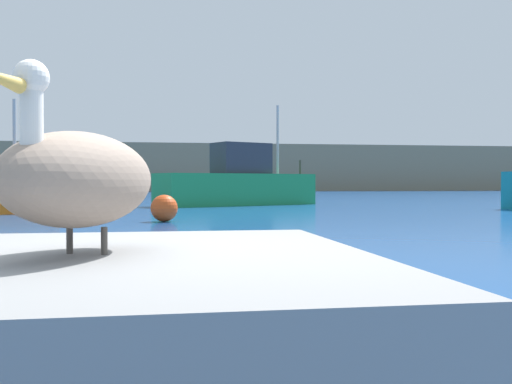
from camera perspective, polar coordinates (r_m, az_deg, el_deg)
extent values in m
plane|color=#194C93|center=(3.45, -7.48, -17.21)|extent=(260.00, 260.00, 0.00)
cube|color=#7F755B|center=(76.80, -9.38, 2.22)|extent=(140.00, 14.82, 5.58)
cube|color=gray|center=(2.89, -16.21, -13.14)|extent=(2.63, 2.54, 0.74)
ellipsoid|color=gray|center=(2.80, -16.28, 1.12)|extent=(0.87, 1.14, 0.43)
cylinder|color=white|center=(2.51, -20.49, 5.91)|extent=(0.09, 0.09, 0.29)
sphere|color=white|center=(2.53, -20.52, 10.12)|extent=(0.14, 0.14, 0.14)
cylinder|color=#4C4742|center=(2.82, -14.18, -4.52)|extent=(0.03, 0.03, 0.13)
cylinder|color=#4C4742|center=(2.90, -17.23, -4.37)|extent=(0.03, 0.03, 0.13)
cylinder|color=#B2B2B2|center=(22.47, -21.89, 4.37)|extent=(0.12, 0.12, 3.00)
cylinder|color=#3F382D|center=(22.56, -18.79, 1.46)|extent=(0.10, 0.10, 0.70)
cube|color=#1E8C4C|center=(27.79, -1.79, 0.24)|extent=(7.81, 4.99, 1.46)
cube|color=#2D333D|center=(27.93, -1.42, 3.19)|extent=(2.91, 2.40, 1.42)
cylinder|color=#B2B2B2|center=(29.14, 2.06, 4.96)|extent=(0.12, 0.12, 3.31)
cylinder|color=#3F382D|center=(29.91, 4.20, 2.35)|extent=(0.10, 0.10, 0.70)
sphere|color=#E54C19|center=(16.43, -8.69, -1.53)|extent=(0.73, 0.73, 0.73)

